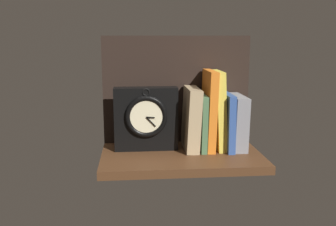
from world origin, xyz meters
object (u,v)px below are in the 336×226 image
Objects in this scene: book_green_romantic at (201,121)px; book_orange_pandolfini at (209,110)px; book_blue_modern at (226,121)px; framed_clock at (146,118)px; book_tan_shortstories at (191,119)px; book_gray_chess at (237,122)px; book_yellow_seinlanguage at (218,110)px.

book_orange_pandolfini is at bearing 0.00° from book_green_romantic.
book_blue_modern is 0.90× the size of framed_clock.
book_tan_shortstories is 1.15× the size of book_gray_chess.
book_tan_shortstories is 1.09× the size of book_blue_modern.
book_gray_chess is 29.33cm from framed_clock.
book_green_romantic is at bearing 0.00° from book_tan_shortstories.
book_tan_shortstories is at bearing 180.00° from book_green_romantic.
book_blue_modern is at bearing 0.00° from book_yellow_seinlanguage.
book_green_romantic reaches higher than book_gray_chess.
book_orange_pandolfini is at bearing 0.00° from book_tan_shortstories.
book_gray_chess is (9.14, 0.00, -4.04)cm from book_orange_pandolfini.
book_tan_shortstories is 14.85cm from book_gray_chess.
book_yellow_seinlanguage reaches higher than framed_clock.
book_blue_modern is (5.68, 0.00, -3.58)cm from book_orange_pandolfini.
book_gray_chess is at bearing 0.00° from book_yellow_seinlanguage.
book_gray_chess is at bearing 0.00° from book_tan_shortstories.
book_orange_pandolfini reaches higher than framed_clock.
book_yellow_seinlanguage reaches higher than book_blue_modern.
book_yellow_seinlanguage is at bearing 0.00° from book_orange_pandolfini.
book_orange_pandolfini is 6.72cm from book_blue_modern.
book_yellow_seinlanguage reaches higher than book_gray_chess.
book_blue_modern reaches higher than book_gray_chess.
book_orange_pandolfini is 1.47× the size of book_gray_chess.
book_orange_pandolfini reaches higher than book_yellow_seinlanguage.
framed_clock is (-17.68, -0.07, 1.32)cm from book_green_romantic.
book_tan_shortstories is 14.50cm from framed_clock.
book_yellow_seinlanguage is at bearing 180.00° from book_gray_chess.
book_yellow_seinlanguage reaches higher than book_green_romantic.
book_tan_shortstories reaches higher than book_gray_chess.
framed_clock is (-29.29, -0.07, 1.66)cm from book_gray_chess.
book_tan_shortstories is 1.11× the size of book_green_romantic.
book_green_romantic is at bearing 180.00° from book_blue_modern.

